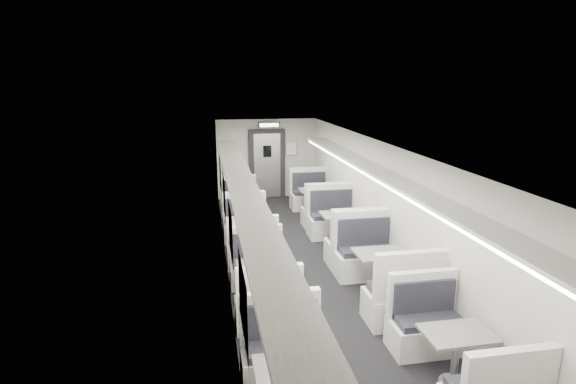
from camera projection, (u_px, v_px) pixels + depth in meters
name	position (u px, v px, depth m)	size (l,w,h in m)	color
room	(312.00, 216.00, 7.93)	(3.24, 12.24, 2.64)	black
booth_left_a	(241.00, 209.00, 11.36)	(0.96, 1.96, 1.05)	white
booth_left_b	(249.00, 236.00, 9.44)	(0.98, 1.99, 1.06)	white
booth_left_c	(262.00, 283.00, 7.26)	(0.95, 1.94, 1.04)	white
booth_right_a	(316.00, 203.00, 11.87)	(1.05, 2.13, 1.14)	white
booth_right_b	(343.00, 231.00, 9.59)	(1.11, 2.25, 1.20)	white
booth_right_c	(382.00, 274.00, 7.48)	(1.11, 2.25, 1.20)	white
booth_right_d	(455.00, 358.00, 5.31)	(0.98, 1.98, 1.06)	white
passenger	(245.00, 197.00, 10.71)	(0.60, 0.39, 1.64)	black
window_a	(220.00, 173.00, 10.88)	(0.02, 1.18, 0.84)	black
window_b	(224.00, 195.00, 8.78)	(0.02, 1.18, 0.84)	black
window_c	(231.00, 231.00, 6.68)	(0.02, 1.18, 0.84)	black
window_d	(243.00, 301.00, 4.58)	(0.02, 1.18, 0.84)	black
luggage_rack_left	(242.00, 183.00, 7.26)	(0.46, 10.40, 0.09)	white
luggage_rack_right	(388.00, 177.00, 7.69)	(0.46, 10.40, 0.09)	white
vestibule_door	(267.00, 164.00, 13.63)	(1.10, 0.13, 2.10)	black
exit_sign	(269.00, 125.00, 12.86)	(0.62, 0.12, 0.16)	black
wall_notice	(291.00, 149.00, 13.64)	(0.32, 0.02, 0.40)	white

